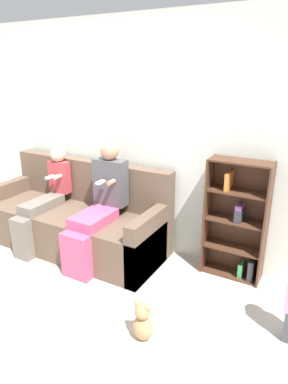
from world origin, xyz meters
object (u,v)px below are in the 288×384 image
Objects in this scene: couch at (77,220)px; child_seated at (44,199)px; adult_seated at (99,204)px; teddy_bear at (143,322)px; bookshelf at (237,221)px.

child_seated is (-0.34, -0.16, 0.26)m from couch.
teddy_bear is (1.01, -0.82, -0.50)m from adult_seated.
adult_seated is at bearing 140.64° from teddy_bear.
bookshelf is (1.79, 0.32, 0.26)m from couch.
couch is 1.89× the size of child_seated.
adult_seated is at bearing 2.75° from child_seated.
teddy_bear is at bearing -39.36° from adult_seated.
child_seated is at bearing -177.25° from adult_seated.
couch is 0.56m from adult_seated.
child_seated reaches higher than couch.
couch is at bearing 163.82° from adult_seated.
adult_seated is 3.79× the size of teddy_bear.
child_seated is at bearing 156.05° from teddy_bear.
adult_seated is at bearing -161.76° from bookshelf.
teddy_bear is at bearing -33.46° from couch.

